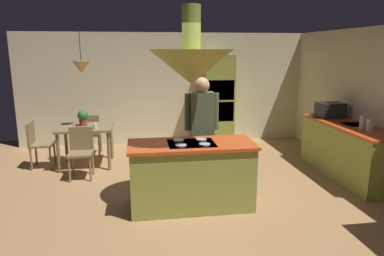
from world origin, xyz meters
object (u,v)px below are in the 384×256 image
dining_table (86,132)px  kitchen_island (191,175)px  microwave_on_counter (330,110)px  person_at_island (202,126)px  cup_on_table (95,126)px  oven_tower (218,100)px  chair_at_corner (37,141)px  potted_plant_on_table (83,117)px  chair_facing_island (81,149)px  chair_by_back_wall (90,132)px  canister_flour (370,125)px  canister_sugar (363,123)px

dining_table → kitchen_island: bearing=-51.0°
kitchen_island → microwave_on_counter: 3.24m
person_at_island → cup_on_table: bearing=144.8°
oven_tower → chair_at_corner: size_ratio=2.37×
person_at_island → microwave_on_counter: person_at_island is taller
dining_table → potted_plant_on_table: potted_plant_on_table is taller
microwave_on_counter → dining_table: bearing=171.7°
kitchen_island → chair_at_corner: 3.33m
cup_on_table → kitchen_island: bearing=-51.7°
dining_table → cup_on_table: size_ratio=11.13×
chair_facing_island → microwave_on_counter: size_ratio=1.89×
cup_on_table → microwave_on_counter: 4.36m
dining_table → chair_facing_island: 0.66m
person_at_island → chair_facing_island: 2.18m
chair_by_back_wall → potted_plant_on_table: 0.70m
kitchen_island → cup_on_table: (-1.49, 1.89, 0.34)m
kitchen_island → canister_flour: bearing=5.4°
dining_table → chair_at_corner: bearing=-180.0°
person_at_island → chair_facing_island: person_at_island is taller
potted_plant_on_table → cup_on_table: (0.25, -0.30, -0.12)m
canister_flour → microwave_on_counter: 1.18m
person_at_island → canister_flour: person_at_island is taller
chair_facing_island → canister_flour: size_ratio=4.39×
person_at_island → canister_flour: bearing=-8.6°
dining_table → chair_at_corner: 0.89m
kitchen_island → chair_at_corner: (-2.58, 2.10, 0.04)m
dining_table → canister_sugar: size_ratio=4.70×
canister_sugar → microwave_on_counter: (0.00, 0.99, 0.03)m
person_at_island → chair_at_corner: 3.23m
chair_facing_island → chair_by_back_wall: 1.28m
chair_facing_island → oven_tower: bearing=32.5°
chair_at_corner → canister_flour: size_ratio=4.39×
cup_on_table → microwave_on_counter: bearing=-5.9°
oven_tower → chair_facing_island: size_ratio=2.37×
oven_tower → potted_plant_on_table: size_ratio=6.88×
person_at_island → chair_at_corner: bearing=153.0°
chair_by_back_wall → potted_plant_on_table: bearing=85.4°
chair_by_back_wall → microwave_on_counter: 4.76m
chair_facing_island → canister_flour: (4.54, -1.19, 0.52)m
kitchen_island → oven_tower: oven_tower is taller
kitchen_island → chair_by_back_wall: 3.23m
chair_at_corner → canister_sugar: 5.69m
chair_by_back_wall → chair_at_corner: same height
canister_flour → microwave_on_counter: bearing=90.0°
kitchen_island → chair_by_back_wall: size_ratio=1.99×
chair_at_corner → kitchen_island: bearing=-129.1°
dining_table → chair_by_back_wall: (0.00, 0.64, -0.15)m
dining_table → canister_flour: 4.91m
chair_by_back_wall → chair_at_corner: (-0.88, -0.64, 0.00)m
dining_table → chair_by_back_wall: 0.66m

